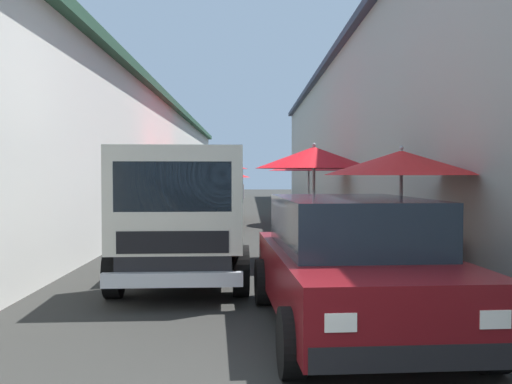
# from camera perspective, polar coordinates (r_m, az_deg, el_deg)

# --- Properties ---
(ground) EXTENTS (90.00, 90.00, 0.00)m
(ground) POSITION_cam_1_polar(r_m,az_deg,el_deg) (16.43, -0.41, -4.13)
(ground) COLOR #282826
(building_left_whitewash) EXTENTS (49.80, 7.50, 4.59)m
(building_left_whitewash) POSITION_cam_1_polar(r_m,az_deg,el_deg) (19.74, -20.33, 3.46)
(building_left_whitewash) COLOR silver
(building_left_whitewash) RESTS_ON ground
(building_right_concrete) EXTENTS (49.80, 7.50, 6.38)m
(building_right_concrete) POSITION_cam_1_polar(r_m,az_deg,el_deg) (19.85, 19.41, 6.05)
(building_right_concrete) COLOR #A39E93
(building_right_concrete) RESTS_ON ground
(fruit_stall_far_right) EXTENTS (2.71, 2.71, 2.25)m
(fruit_stall_far_right) POSITION_cam_1_polar(r_m,az_deg,el_deg) (19.05, 5.48, 1.91)
(fruit_stall_far_right) COLOR #9E9EA3
(fruit_stall_far_right) RESTS_ON ground
(fruit_stall_far_left) EXTENTS (2.82, 2.82, 2.12)m
(fruit_stall_far_left) POSITION_cam_1_polar(r_m,az_deg,el_deg) (21.36, -4.35, 1.78)
(fruit_stall_far_left) COLOR #9E9EA3
(fruit_stall_far_left) RESTS_ON ground
(fruit_stall_mid_lane) EXTENTS (2.42, 2.42, 2.15)m
(fruit_stall_mid_lane) POSITION_cam_1_polar(r_m,az_deg,el_deg) (9.08, 14.69, 1.42)
(fruit_stall_mid_lane) COLOR #9E9EA3
(fruit_stall_mid_lane) RESTS_ON ground
(fruit_stall_near_right) EXTENTS (2.76, 2.76, 2.35)m
(fruit_stall_near_right) POSITION_cam_1_polar(r_m,az_deg,el_deg) (17.75, -5.26, 2.32)
(fruit_stall_near_right) COLOR #9E9EA3
(fruit_stall_near_right) RESTS_ON ground
(fruit_stall_near_left) EXTENTS (2.29, 2.29, 2.31)m
(fruit_stall_near_left) POSITION_cam_1_polar(r_m,az_deg,el_deg) (10.94, 5.69, 1.98)
(fruit_stall_near_left) COLOR #9E9EA3
(fruit_stall_near_left) RESTS_ON ground
(hatchback_car) EXTENTS (4.01, 2.12, 1.45)m
(hatchback_car) POSITION_cam_1_polar(r_m,az_deg,el_deg) (6.26, 9.74, -7.16)
(hatchback_car) COLOR #600F14
(hatchback_car) RESTS_ON ground
(delivery_truck) EXTENTS (5.00, 2.15, 2.08)m
(delivery_truck) POSITION_cam_1_polar(r_m,az_deg,el_deg) (8.55, -7.58, -2.69)
(delivery_truck) COLOR black
(delivery_truck) RESTS_ON ground
(vendor_by_crates) EXTENTS (0.25, 0.64, 1.61)m
(vendor_by_crates) POSITION_cam_1_polar(r_m,az_deg,el_deg) (13.91, -7.54, -1.39)
(vendor_by_crates) COLOR #232328
(vendor_by_crates) RESTS_ON ground
(vendor_in_shade) EXTENTS (0.34, 0.59, 1.55)m
(vendor_in_shade) POSITION_cam_1_polar(r_m,az_deg,el_deg) (19.84, -2.08, -0.54)
(vendor_in_shade) COLOR #665B4C
(vendor_in_shade) RESTS_ON ground
(parked_scooter) EXTENTS (1.69, 0.45, 1.14)m
(parked_scooter) POSITION_cam_1_polar(r_m,az_deg,el_deg) (14.47, 8.44, -3.18)
(parked_scooter) COLOR black
(parked_scooter) RESTS_ON ground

